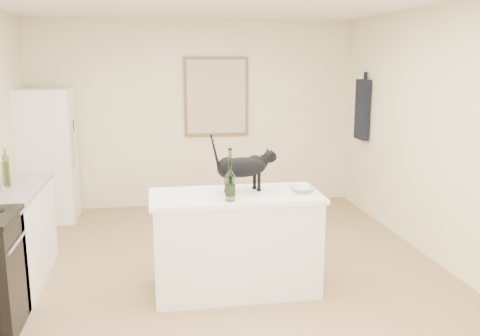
# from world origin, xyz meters

# --- Properties ---
(floor) EXTENTS (5.50, 5.50, 0.00)m
(floor) POSITION_xyz_m (0.00, 0.00, 0.00)
(floor) COLOR #93734E
(floor) RESTS_ON ground
(wall_back) EXTENTS (4.50, 0.00, 4.50)m
(wall_back) POSITION_xyz_m (0.00, 2.75, 1.30)
(wall_back) COLOR beige
(wall_back) RESTS_ON ground
(wall_front) EXTENTS (4.50, 0.00, 4.50)m
(wall_front) POSITION_xyz_m (0.00, -2.75, 1.30)
(wall_front) COLOR beige
(wall_front) RESTS_ON ground
(wall_right) EXTENTS (0.00, 5.50, 5.50)m
(wall_right) POSITION_xyz_m (2.25, 0.00, 1.30)
(wall_right) COLOR beige
(wall_right) RESTS_ON ground
(island_base) EXTENTS (1.44, 0.67, 0.86)m
(island_base) POSITION_xyz_m (0.10, -0.20, 0.43)
(island_base) COLOR white
(island_base) RESTS_ON floor
(island_top) EXTENTS (1.50, 0.70, 0.04)m
(island_top) POSITION_xyz_m (0.10, -0.20, 0.88)
(island_top) COLOR white
(island_top) RESTS_ON island_base
(left_cabinets) EXTENTS (0.60, 1.40, 0.86)m
(left_cabinets) POSITION_xyz_m (-1.95, 0.30, 0.43)
(left_cabinets) COLOR white
(left_cabinets) RESTS_ON floor
(left_countertop) EXTENTS (0.62, 1.44, 0.04)m
(left_countertop) POSITION_xyz_m (-1.95, 0.30, 0.88)
(left_countertop) COLOR gray
(left_countertop) RESTS_ON left_cabinets
(fridge) EXTENTS (0.68, 0.68, 1.70)m
(fridge) POSITION_xyz_m (-1.95, 2.35, 0.85)
(fridge) COLOR white
(fridge) RESTS_ON floor
(artwork_frame) EXTENTS (0.90, 0.03, 1.10)m
(artwork_frame) POSITION_xyz_m (0.30, 2.72, 1.55)
(artwork_frame) COLOR brown
(artwork_frame) RESTS_ON wall_back
(artwork_canvas) EXTENTS (0.82, 0.00, 1.02)m
(artwork_canvas) POSITION_xyz_m (0.30, 2.70, 1.55)
(artwork_canvas) COLOR beige
(artwork_canvas) RESTS_ON wall_back
(hanging_garment) EXTENTS (0.08, 0.34, 0.80)m
(hanging_garment) POSITION_xyz_m (2.19, 2.05, 1.40)
(hanging_garment) COLOR black
(hanging_garment) RESTS_ON wall_right
(black_cat) EXTENTS (0.59, 0.33, 0.40)m
(black_cat) POSITION_xyz_m (0.17, -0.14, 1.10)
(black_cat) COLOR black
(black_cat) RESTS_ON island_top
(wine_bottle) EXTENTS (0.11, 0.11, 0.39)m
(wine_bottle) POSITION_xyz_m (0.02, -0.42, 1.10)
(wine_bottle) COLOR #2A5C24
(wine_bottle) RESTS_ON island_top
(glass_bowl) EXTENTS (0.23, 0.23, 0.05)m
(glass_bowl) POSITION_xyz_m (0.69, -0.27, 0.93)
(glass_bowl) COLOR white
(glass_bowl) RESTS_ON island_top
(fridge_paper) EXTENTS (0.03, 0.13, 0.16)m
(fridge_paper) POSITION_xyz_m (-1.60, 2.45, 1.22)
(fridge_paper) COLOR beige
(fridge_paper) RESTS_ON fridge
(counter_bottle_cluster) EXTENTS (0.12, 0.44, 0.30)m
(counter_bottle_cluster) POSITION_xyz_m (-1.97, 0.30, 1.03)
(counter_bottle_cluster) COLOR brown
(counter_bottle_cluster) RESTS_ON left_countertop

